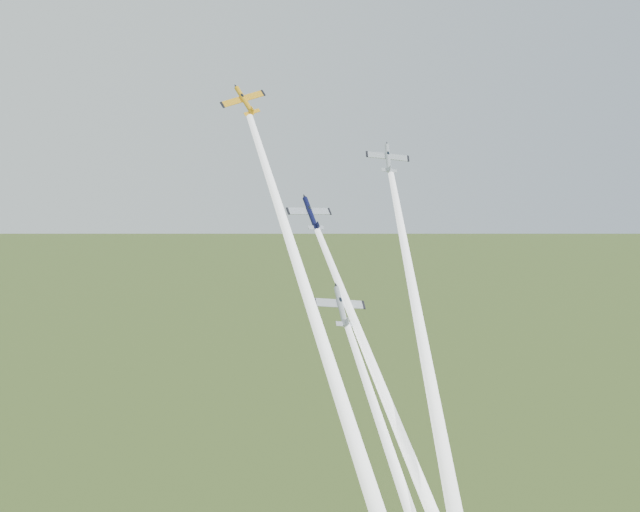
{
  "coord_description": "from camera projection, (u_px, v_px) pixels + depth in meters",
  "views": [
    {
      "loc": [
        -43.92,
        -113.29,
        107.86
      ],
      "look_at": [
        0.0,
        -6.0,
        92.0
      ],
      "focal_mm": 45.0,
      "sensor_mm": 36.0,
      "label": 1
    }
  ],
  "objects": [
    {
      "name": "plane_silver_low",
      "position": [
        341.0,
        306.0,
        116.65
      ],
      "size": [
        9.05,
        6.82,
        8.12
      ],
      "primitive_type": null,
      "rotation": [
        0.84,
        0.13,
        0.04
      ],
      "color": "#A8AFB6"
    },
    {
      "name": "plane_silver_right",
      "position": [
        388.0,
        158.0,
        128.04
      ],
      "size": [
        8.72,
        6.99,
        6.79
      ],
      "primitive_type": null,
      "rotation": [
        0.84,
        0.11,
        -0.24
      ],
      "color": "#AFB6BE"
    },
    {
      "name": "smoke_trail_silver_right",
      "position": [
        424.0,
        347.0,
        109.39
      ],
      "size": [
        12.27,
        41.75,
        47.41
      ],
      "primitive_type": null,
      "rotation": [
        -0.73,
        0.0,
        -0.24
      ],
      "color": "white"
    },
    {
      "name": "plane_navy",
      "position": [
        311.0,
        213.0,
        125.15
      ],
      "size": [
        8.29,
        7.05,
        6.96
      ],
      "primitive_type": null,
      "rotation": [
        0.84,
        0.05,
        0.13
      ],
      "color": "#0C0E37"
    },
    {
      "name": "plane_yellow",
      "position": [
        244.0,
        100.0,
        119.04
      ],
      "size": [
        8.63,
        5.73,
        7.72
      ],
      "primitive_type": null,
      "rotation": [
        0.84,
        -0.29,
        0.05
      ],
      "color": "#EFA314"
    },
    {
      "name": "smoke_trail_navy",
      "position": [
        403.0,
        440.0,
        107.15
      ],
      "size": [
        8.38,
        48.08,
        53.86
      ],
      "primitive_type": null,
      "rotation": [
        -0.73,
        0.0,
        0.13
      ],
      "color": "white"
    },
    {
      "name": "smoke_trail_yellow",
      "position": [
        323.0,
        344.0,
        98.59
      ],
      "size": [
        4.73,
        52.32,
        58.46
      ],
      "primitive_type": null,
      "rotation": [
        -0.73,
        0.0,
        0.05
      ],
      "color": "white"
    }
  ]
}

